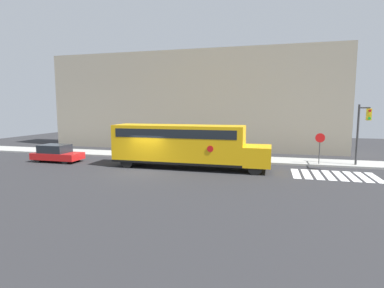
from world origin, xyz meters
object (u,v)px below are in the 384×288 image
Objects in this scene: school_bus at (184,144)px; stop_sign at (320,144)px; traffic_light at (361,127)px; parked_car at (57,153)px.

school_bus is 4.58× the size of stop_sign.
stop_sign is at bearing 168.55° from traffic_light.
stop_sign reaches higher than parked_car.
parked_car is at bearing -172.38° from traffic_light.
traffic_light is at bearing -11.45° from stop_sign.
school_bus is 2.87× the size of parked_car.
parked_car is 1.60× the size of stop_sign.
parked_car is 0.86× the size of traffic_light.
parked_car is at bearing -169.98° from stop_sign.
stop_sign is at bearing 19.33° from school_bus.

